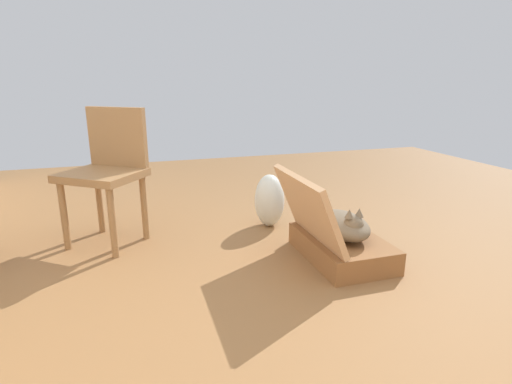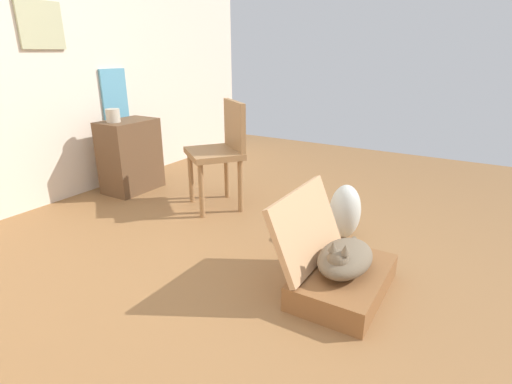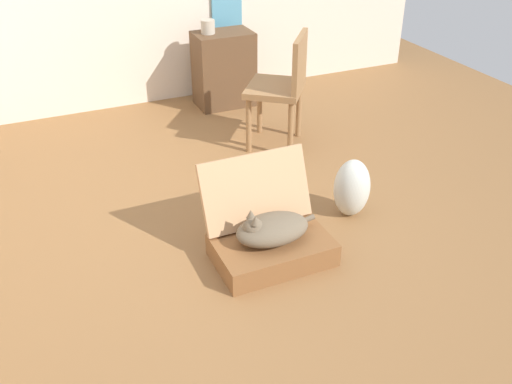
{
  "view_description": "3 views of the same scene",
  "coord_description": "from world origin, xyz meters",
  "px_view_note": "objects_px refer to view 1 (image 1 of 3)",
  "views": [
    {
      "loc": [
        -1.75,
        0.69,
        1.09
      ],
      "look_at": [
        0.29,
        0.05,
        0.49
      ],
      "focal_mm": 28.18,
      "sensor_mm": 36.0,
      "label": 1
    },
    {
      "loc": [
        -1.58,
        -1.1,
        1.3
      ],
      "look_at": [
        0.38,
        0.09,
        0.47
      ],
      "focal_mm": 27.59,
      "sensor_mm": 36.0,
      "label": 2
    },
    {
      "loc": [
        -0.88,
        -2.98,
        2.1
      ],
      "look_at": [
        0.32,
        -0.28,
        0.33
      ],
      "focal_mm": 40.3,
      "sensor_mm": 36.0,
      "label": 3
    }
  ],
  "objects_px": {
    "plastic_bag_white": "(269,200)",
    "chair": "(108,168)",
    "cat": "(344,225)",
    "suitcase_base": "(341,247)"
  },
  "relations": [
    {
      "from": "suitcase_base",
      "to": "cat",
      "type": "distance_m",
      "value": 0.15
    },
    {
      "from": "suitcase_base",
      "to": "chair",
      "type": "distance_m",
      "value": 1.62
    },
    {
      "from": "suitcase_base",
      "to": "cat",
      "type": "relative_size",
      "value": 1.3
    },
    {
      "from": "cat",
      "to": "chair",
      "type": "relative_size",
      "value": 0.57
    },
    {
      "from": "cat",
      "to": "chair",
      "type": "xyz_separation_m",
      "value": [
        0.75,
        1.37,
        0.3
      ]
    },
    {
      "from": "cat",
      "to": "plastic_bag_white",
      "type": "xyz_separation_m",
      "value": [
        0.7,
        0.24,
        -0.02
      ]
    },
    {
      "from": "suitcase_base",
      "to": "plastic_bag_white",
      "type": "height_order",
      "value": "plastic_bag_white"
    },
    {
      "from": "plastic_bag_white",
      "to": "chair",
      "type": "relative_size",
      "value": 0.44
    },
    {
      "from": "suitcase_base",
      "to": "cat",
      "type": "height_order",
      "value": "cat"
    },
    {
      "from": "cat",
      "to": "plastic_bag_white",
      "type": "distance_m",
      "value": 0.74
    }
  ]
}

